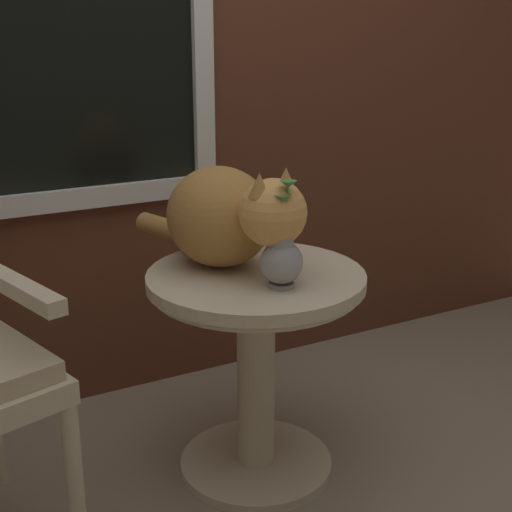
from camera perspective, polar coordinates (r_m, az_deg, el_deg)
name	(u,v)px	position (r m, az deg, el deg)	size (l,w,h in m)	color
ground_plane	(247,486)	(2.26, -0.73, -17.67)	(6.00, 6.00, 0.00)	gray
back_wall	(136,27)	(2.53, -9.43, 17.38)	(4.00, 0.07, 2.60)	#562D1E
wicker_side_table	(256,336)	(2.12, 0.00, -6.32)	(0.62, 0.62, 0.64)	beige
cat	(227,216)	(2.05, -2.29, 3.16)	(0.37, 0.65, 0.31)	#AD7A3D
pewter_vase_with_ivy	(282,256)	(1.91, 2.03, -0.02)	(0.12, 0.12, 0.29)	#99999E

